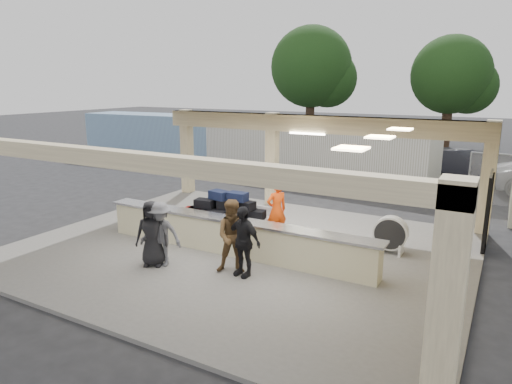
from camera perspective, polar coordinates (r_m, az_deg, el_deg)
The scene contains 15 objects.
ground at distance 12.95m, azimuth -1.79°, elevation -7.36°, with size 120.00×120.00×0.00m, color #232326.
pavilion at distance 12.99m, azimuth 0.48°, elevation -1.04°, with size 12.01×10.00×3.55m.
baggage_counter at distance 12.35m, azimuth -3.01°, elevation -5.53°, with size 8.20×0.58×0.98m.
luggage_cart at distance 13.55m, azimuth -3.98°, elevation -2.61°, with size 2.43×1.51×1.41m.
drum_fan at distance 12.88m, azimuth 16.48°, elevation -4.99°, with size 0.93×0.51×1.02m.
baggage_handler at distance 13.33m, azimuth 2.60°, elevation -2.29°, with size 0.65×0.35×1.77m, color #FF490D.
passenger_a at distance 11.04m, azimuth -2.77°, elevation -5.55°, with size 0.88×0.39×1.82m, color brown.
passenger_b at distance 10.85m, azimuth -1.66°, elevation -6.17°, with size 1.01×0.37×1.72m, color black.
passenger_c at distance 11.68m, azimuth -11.85°, elevation -5.17°, with size 1.07×0.38×1.66m, color #4F5054.
passenger_d at distance 11.74m, azimuth -12.85°, elevation -5.07°, with size 0.82×0.34×1.68m, color black.
car_dark at distance 24.91m, azimuth 24.56°, elevation 3.17°, with size 1.44×4.07×1.36m, color black.
container_white at distance 22.78m, azimuth 7.03°, elevation 4.95°, with size 11.74×2.35×2.54m, color white.
container_blue at distance 28.51m, azimuth -11.15°, elevation 6.71°, with size 10.61×2.55×2.76m, color #7EAACA.
tree_left at distance 37.25m, azimuth 7.47°, elevation 14.86°, with size 6.60×6.30×9.00m.
tree_mid at distance 36.74m, azimuth 23.69°, elevation 12.92°, with size 6.00×5.60×8.00m.
Camera 1 is at (6.26, -10.37, 4.60)m, focal length 32.00 mm.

